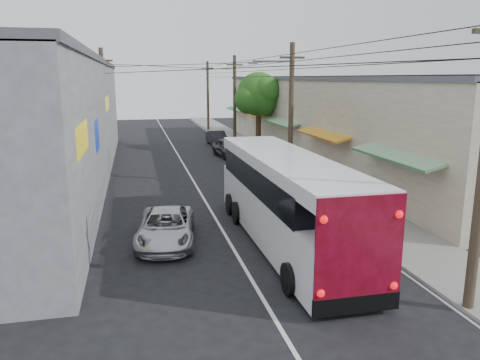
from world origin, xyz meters
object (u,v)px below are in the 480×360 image
object	(u,v)px
parked_car_mid	(228,148)
pedestrian_near	(309,165)
pedestrian_far	(304,167)
coach_bus	(285,199)
parked_suv	(267,164)
jeepney	(166,227)
parked_car_far	(217,138)

from	to	relation	value
parked_car_mid	pedestrian_near	size ratio (longest dim) A/B	2.66
pedestrian_near	pedestrian_far	xyz separation A→B (m)	(-0.70, -1.06, 0.09)
coach_bus	parked_suv	size ratio (longest dim) A/B	1.91
parked_suv	parked_car_mid	xyz separation A→B (m)	(-0.80, 8.32, -0.16)
jeepney	parked_suv	size ratio (longest dim) A/B	0.74
pedestrian_far	coach_bus	bearing A→B (deg)	85.34
coach_bus	parked_suv	world-z (taller)	coach_bus
coach_bus	parked_car_mid	xyz separation A→B (m)	(1.79, 19.81, -1.02)
jeepney	pedestrian_near	distance (m)	13.38
parked_car_far	jeepney	bearing A→B (deg)	-107.95
coach_bus	parked_car_mid	size ratio (longest dim) A/B	2.75
coach_bus	pedestrian_near	xyz separation A→B (m)	(5.00, 10.58, -0.82)
parked_car_mid	parked_suv	bearing A→B (deg)	-91.33
coach_bus	parked_suv	bearing A→B (deg)	77.05
parked_car_mid	jeepney	bearing A→B (deg)	-114.92
jeepney	parked_car_mid	bearing A→B (deg)	79.42
coach_bus	parked_car_far	xyz separation A→B (m)	(2.08, 26.54, -1.09)
jeepney	parked_suv	distance (m)	12.57
parked_car_far	pedestrian_far	world-z (taller)	pedestrian_far
coach_bus	pedestrian_far	size ratio (longest dim) A/B	6.58
parked_car_mid	parked_car_far	size ratio (longest dim) A/B	1.07
parked_suv	jeepney	bearing A→B (deg)	-117.47
parked_suv	pedestrian_near	xyz separation A→B (m)	(2.41, -0.91, 0.03)
jeepney	pedestrian_far	size ratio (longest dim) A/B	2.53
parked_suv	parked_car_mid	world-z (taller)	parked_suv
parked_suv	parked_car_far	xyz separation A→B (m)	(-0.51, 15.05, -0.23)
jeepney	parked_car_far	world-z (taller)	parked_car_far
parked_car_mid	pedestrian_far	size ratio (longest dim) A/B	2.39
parked_car_mid	pedestrian_near	distance (m)	9.77
parked_suv	parked_car_far	bearing A→B (deg)	98.01
coach_bus	parked_car_far	world-z (taller)	coach_bus
parked_suv	parked_car_mid	distance (m)	8.36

